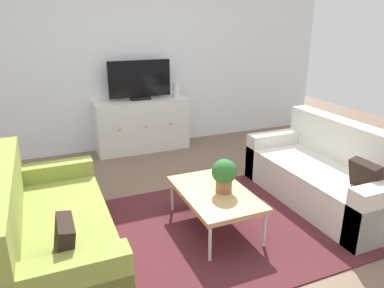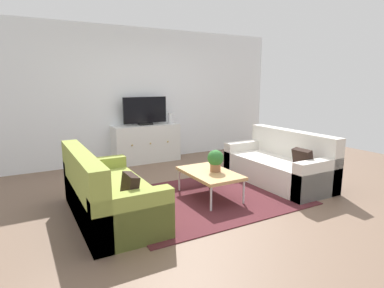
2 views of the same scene
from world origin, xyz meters
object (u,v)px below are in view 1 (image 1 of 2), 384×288
tv_console (142,125)px  potted_plant (224,174)px  couch_right_side (330,176)px  flat_screen_tv (140,80)px  coffee_table (215,194)px  couch_left_side (43,235)px  glass_vase (177,89)px

tv_console → potted_plant: bearing=-87.5°
couch_right_side → flat_screen_tv: bearing=120.7°
coffee_table → tv_console: bearing=90.7°
couch_left_side → coffee_table: bearing=-0.9°
couch_left_side → potted_plant: (1.56, -0.05, 0.28)m
tv_console → glass_vase: (0.56, 0.00, 0.49)m
couch_left_side → couch_right_side: bearing=0.0°
potted_plant → flat_screen_tv: 2.49m
potted_plant → tv_console: bearing=92.5°
flat_screen_tv → glass_vase: size_ratio=4.11×
couch_left_side → potted_plant: couch_left_side is taller
couch_left_side → coffee_table: (1.48, -0.02, 0.07)m
potted_plant → glass_vase: bearing=79.4°
coffee_table → flat_screen_tv: 2.52m
couch_right_side → couch_left_side: bearing=180.0°
couch_right_side → glass_vase: glass_vase is taller
couch_right_side → glass_vase: 2.60m
couch_right_side → glass_vase: bearing=109.9°
flat_screen_tv → glass_vase: 0.58m
couch_left_side → couch_right_side: size_ratio=1.00×
coffee_table → potted_plant: bearing=-18.9°
potted_plant → glass_vase: size_ratio=1.41×
couch_right_side → potted_plant: (-1.32, -0.05, 0.28)m
couch_right_side → coffee_table: size_ratio=1.84×
coffee_table → flat_screen_tv: bearing=90.6°
couch_left_side → flat_screen_tv: bearing=58.7°
flat_screen_tv → potted_plant: bearing=-87.6°
couch_right_side → tv_console: (-1.42, 2.37, 0.11)m
couch_right_side → flat_screen_tv: 2.89m
couch_left_side → tv_console: 2.79m
coffee_table → couch_right_side: bearing=0.9°
coffee_table → flat_screen_tv: (-0.03, 2.42, 0.70)m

